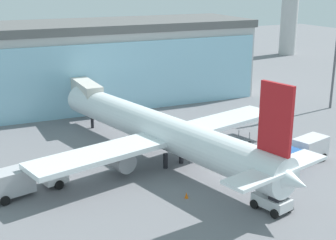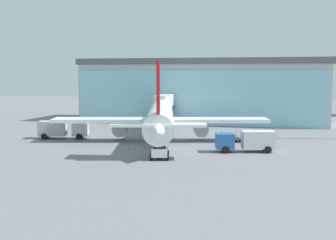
{
  "view_description": "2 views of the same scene",
  "coord_description": "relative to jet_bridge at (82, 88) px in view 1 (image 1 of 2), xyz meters",
  "views": [
    {
      "loc": [
        -23.9,
        -35.7,
        19.32
      ],
      "look_at": [
        -2.06,
        6.77,
        4.65
      ],
      "focal_mm": 50.0,
      "sensor_mm": 36.0,
      "label": 1
    },
    {
      "loc": [
        12.89,
        -59.44,
        10.0
      ],
      "look_at": [
        -1.3,
        6.36,
        3.08
      ],
      "focal_mm": 50.0,
      "sensor_mm": 36.0,
      "label": 2
    }
  ],
  "objects": [
    {
      "name": "ground",
      "position": [
        5.65,
        -26.01,
        -4.49
      ],
      "size": [
        240.0,
        240.0,
        0.0
      ],
      "primitive_type": "plane",
      "color": "slate"
    },
    {
      "name": "terminal_building",
      "position": [
        5.65,
        8.8,
        1.85
      ],
      "size": [
        50.08,
        18.18,
        12.67
      ],
      "rotation": [
        0.0,
        0.0,
        -0.06
      ],
      "color": "#B6B6B6",
      "rests_on": "ground"
    },
    {
      "name": "jet_bridge",
      "position": [
        0.0,
        0.0,
        0.0
      ],
      "size": [
        2.44,
        12.52,
        5.87
      ],
      "rotation": [
        0.0,
        0.0,
        1.56
      ],
      "color": "beige",
      "rests_on": "ground"
    },
    {
      "name": "airplane",
      "position": [
        3.03,
        -18.78,
        -1.11
      ],
      "size": [
        31.28,
        37.62,
        11.23
      ],
      "rotation": [
        0.0,
        0.0,
        1.78
      ],
      "color": "white",
      "rests_on": "ground"
    },
    {
      "name": "catering_truck",
      "position": [
        -11.92,
        -20.48,
        -3.02
      ],
      "size": [
        7.6,
        3.71,
        2.65
      ],
      "rotation": [
        0.0,
        0.0,
        0.21
      ],
      "color": "silver",
      "rests_on": "ground"
    },
    {
      "name": "fuel_truck",
      "position": [
        16.05,
        -26.65,
        -3.02
      ],
      "size": [
        7.61,
        3.79,
        2.65
      ],
      "rotation": [
        0.0,
        0.0,
        3.37
      ],
      "color": "#2659A5",
      "rests_on": "ground"
    },
    {
      "name": "baggage_cart",
      "position": [
        13.38,
        -18.92,
        -3.98
      ],
      "size": [
        3.22,
        2.7,
        1.5
      ],
      "rotation": [
        0.0,
        0.0,
        0.47
      ],
      "color": "slate",
      "rests_on": "ground"
    },
    {
      "name": "pushback_tug",
      "position": [
        6.36,
        -33.56,
        -3.51
      ],
      "size": [
        2.71,
        3.49,
        2.3
      ],
      "rotation": [
        0.0,
        0.0,
        1.77
      ],
      "color": "silver",
      "rests_on": "ground"
    },
    {
      "name": "safety_cone_nose",
      "position": [
        0.92,
        -28.12,
        -4.21
      ],
      "size": [
        0.36,
        0.36,
        0.55
      ],
      "primitive_type": "cone",
      "color": "orange",
      "rests_on": "ground"
    },
    {
      "name": "safety_cone_wingtip",
      "position": [
        -11.96,
        -16.17,
        -4.21
      ],
      "size": [
        0.36,
        0.36,
        0.55
      ],
      "primitive_type": "cone",
      "color": "orange",
      "rests_on": "ground"
    }
  ]
}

